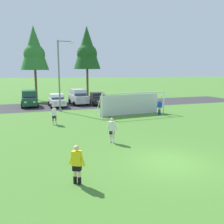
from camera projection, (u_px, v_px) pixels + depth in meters
ground_plane at (93, 114)px, 25.98m from camera, size 400.00×400.00×0.00m
parking_lot_strip at (79, 105)px, 33.27m from camera, size 52.00×8.40×0.01m
soccer_ball at (112, 133)px, 17.56m from camera, size 0.22×0.22×0.22m
soccer_goal at (131, 103)px, 25.35m from camera, size 7.54×2.50×2.57m
referee at (77, 165)px, 9.57m from camera, size 0.63×0.52×1.64m
player_striker_near at (54, 115)px, 20.65m from camera, size 0.52×0.63×1.64m
player_midfield_center at (112, 130)px, 15.27m from camera, size 0.67×0.45×1.64m
player_defender_far at (160, 107)px, 25.52m from camera, size 0.40×0.71×1.64m
parked_car_slot_far_left at (29, 98)px, 31.66m from camera, size 2.22×4.64×2.16m
parked_car_slot_left at (57, 100)px, 31.44m from camera, size 2.14×4.25×1.72m
parked_car_slot_center_left at (78, 97)px, 33.88m from camera, size 2.36×4.71×2.16m
parked_car_slot_center at (98, 99)px, 33.46m from camera, size 2.11×4.24×1.72m
tree_left_edge at (34, 49)px, 37.79m from camera, size 4.45×4.45×11.86m
tree_mid_left at (87, 49)px, 40.47m from camera, size 4.62×4.62×12.32m
street_lamp at (60, 75)px, 27.28m from camera, size 2.00×0.32×8.12m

